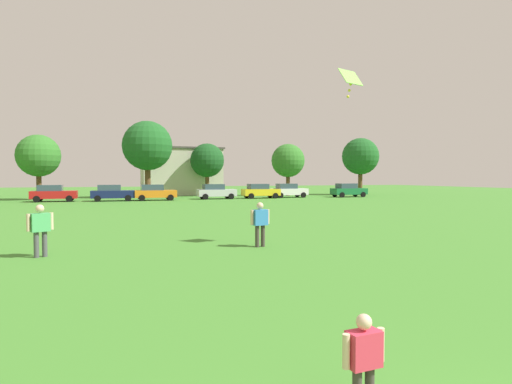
{
  "coord_description": "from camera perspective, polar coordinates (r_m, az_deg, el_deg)",
  "views": [
    {
      "loc": [
        -2.9,
        -1.18,
        2.5
      ],
      "look_at": [
        0.74,
        9.81,
        2.08
      ],
      "focal_mm": 29.77,
      "sensor_mm": 36.0,
      "label": 1
    }
  ],
  "objects": [
    {
      "name": "tree_far_right",
      "position": [
        60.29,
        13.86,
        4.65
      ],
      "size": [
        5.03,
        5.03,
        7.83
      ],
      "color": "brown",
      "rests_on": "ground"
    },
    {
      "name": "parked_car_red_0",
      "position": [
        47.16,
        -25.59,
        -0.14
      ],
      "size": [
        4.3,
        2.02,
        1.68
      ],
      "color": "red",
      "rests_on": "ground"
    },
    {
      "name": "bystander_near_trees",
      "position": [
        14.79,
        -27.01,
        -4.09
      ],
      "size": [
        0.72,
        0.5,
        1.64
      ],
      "rotation": [
        0.0,
        0.0,
        3.57
      ],
      "color": "#4C4C51",
      "rests_on": "ground"
    },
    {
      "name": "adult_bystander",
      "position": [
        15.12,
        0.54,
        -3.85
      ],
      "size": [
        0.75,
        0.38,
        1.59
      ],
      "rotation": [
        0.0,
        0.0,
        3.32
      ],
      "color": "#3F3833",
      "rests_on": "ground"
    },
    {
      "name": "parked_car_silver_3",
      "position": [
        47.81,
        -5.42,
        0.08
      ],
      "size": [
        4.3,
        2.02,
        1.68
      ],
      "color": "silver",
      "rests_on": "ground"
    },
    {
      "name": "parked_car_green_6",
      "position": [
        53.56,
        12.29,
        0.25
      ],
      "size": [
        4.3,
        2.02,
        1.68
      ],
      "color": "#196B38",
      "rests_on": "ground"
    },
    {
      "name": "tree_center_left",
      "position": [
        51.88,
        -14.38,
        6.01
      ],
      "size": [
        5.83,
        5.83,
        9.08
      ],
      "color": "brown",
      "rests_on": "ground"
    },
    {
      "name": "parked_car_navy_1",
      "position": [
        46.05,
        -18.78,
        -0.1
      ],
      "size": [
        4.3,
        2.02,
        1.68
      ],
      "color": "#141E4C",
      "rests_on": "ground"
    },
    {
      "name": "house_left",
      "position": [
        60.4,
        -10.11,
        2.74
      ],
      "size": [
        10.88,
        8.04,
        6.48
      ],
      "color": "beige",
      "rests_on": "ground"
    },
    {
      "name": "child_kite_flyer",
      "position": [
        4.84,
        14.26,
        -20.57
      ],
      "size": [
        0.51,
        0.23,
        1.08
      ],
      "rotation": [
        0.0,
        0.0,
        0.09
      ],
      "color": "#3F3833",
      "rests_on": "ground"
    },
    {
      "name": "tree_left",
      "position": [
        51.08,
        -27.19,
        4.34
      ],
      "size": [
        4.5,
        4.5,
        7.01
      ],
      "color": "brown",
      "rests_on": "ground"
    },
    {
      "name": "tree_right",
      "position": [
        55.95,
        4.32,
        4.2
      ],
      "size": [
        4.37,
        4.37,
        6.81
      ],
      "color": "brown",
      "rests_on": "ground"
    },
    {
      "name": "tree_center_right",
      "position": [
        55.27,
        -6.58,
        4.22
      ],
      "size": [
        4.37,
        4.37,
        6.81
      ],
      "color": "brown",
      "rests_on": "ground"
    },
    {
      "name": "parked_car_white_5",
      "position": [
        51.2,
        4.39,
        0.21
      ],
      "size": [
        4.3,
        2.02,
        1.68
      ],
      "color": "white",
      "rests_on": "ground"
    },
    {
      "name": "parked_car_orange_2",
      "position": [
        46.11,
        -13.45,
        -0.04
      ],
      "size": [
        4.3,
        2.02,
        1.68
      ],
      "color": "orange",
      "rests_on": "ground"
    },
    {
      "name": "parked_car_yellow_4",
      "position": [
        49.17,
        0.56,
        0.14
      ],
      "size": [
        4.3,
        2.02,
        1.68
      ],
      "color": "yellow",
      "rests_on": "ground"
    },
    {
      "name": "ground_plane",
      "position": [
        31.42,
        -13.0,
        -2.56
      ],
      "size": [
        160.0,
        160.0,
        0.0
      ],
      "primitive_type": "plane",
      "color": "#42842D"
    },
    {
      "name": "kite",
      "position": [
        15.86,
        12.56,
        14.51
      ],
      "size": [
        1.0,
        0.7,
        1.03
      ],
      "color": "#8CD859"
    }
  ]
}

